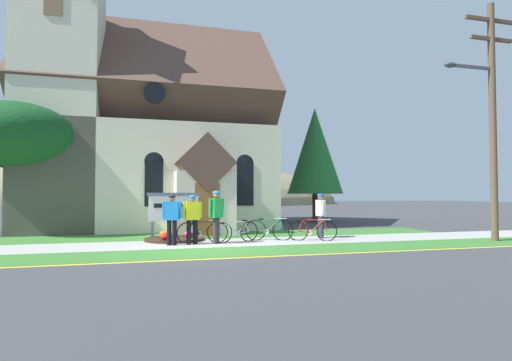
{
  "coord_description": "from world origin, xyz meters",
  "views": [
    {
      "loc": [
        -1.7,
        -12.16,
        1.67
      ],
      "look_at": [
        2.47,
        3.29,
        2.21
      ],
      "focal_mm": 28.24,
      "sensor_mm": 36.0,
      "label": 1
    }
  ],
  "objects": [
    {
      "name": "cyclist_in_blue_jersey",
      "position": [
        4.64,
        1.93,
        0.99
      ],
      "size": [
        0.28,
        0.72,
        1.69
      ],
      "color": "#2D2D33",
      "rests_on": "ground"
    },
    {
      "name": "church_sign",
      "position": [
        -0.76,
        3.04,
        1.13
      ],
      "size": [
        1.94,
        0.23,
        1.72
      ],
      "color": "slate",
      "rests_on": "ground"
    },
    {
      "name": "church_lawn",
      "position": [
        -1.45,
        4.02,
        0.0
      ],
      "size": [
        24.0,
        2.78,
        0.01
      ],
      "primitive_type": "cube",
      "color": "#38722D",
      "rests_on": "ground"
    },
    {
      "name": "grass_verge",
      "position": [
        -1.45,
        -0.7,
        0.0
      ],
      "size": [
        32.0,
        1.98,
        0.01
      ],
      "primitive_type": "cube",
      "color": "#38722D",
      "rests_on": "ground"
    },
    {
      "name": "cyclist_in_yellow_jersey",
      "position": [
        0.53,
        1.21,
        1.06
      ],
      "size": [
        0.57,
        0.55,
        1.78
      ],
      "color": "#2D2D33",
      "rests_on": "ground"
    },
    {
      "name": "cyclist_in_green_jersey",
      "position": [
        -0.93,
        1.16,
        0.97
      ],
      "size": [
        0.61,
        0.37,
        1.66
      ],
      "color": "black",
      "rests_on": "ground"
    },
    {
      "name": "bicycle_green",
      "position": [
        2.54,
        1.76,
        0.39
      ],
      "size": [
        1.63,
        0.66,
        0.82
      ],
      "color": "black",
      "rests_on": "ground"
    },
    {
      "name": "utility_pole",
      "position": [
        10.21,
        -0.46,
        4.76
      ],
      "size": [
        3.12,
        0.28,
        8.6
      ],
      "color": "brown",
      "rests_on": "ground"
    },
    {
      "name": "sidewalk_slab",
      "position": [
        -1.45,
        1.46,
        0.01
      ],
      "size": [
        32.0,
        2.34,
        0.01
      ],
      "primitive_type": "cube",
      "color": "#A8A59E",
      "rests_on": "ground"
    },
    {
      "name": "church_building",
      "position": [
        -1.96,
        9.39,
        4.72
      ],
      "size": [
        11.86,
        10.65,
        13.36
      ],
      "color": "beige",
      "rests_on": "ground"
    },
    {
      "name": "curb_paint_stripe",
      "position": [
        -1.45,
        -1.84,
        0.0
      ],
      "size": [
        28.0,
        0.16,
        0.01
      ],
      "primitive_type": "cube",
      "color": "yellow",
      "rests_on": "ground"
    },
    {
      "name": "distant_hill",
      "position": [
        -9.65,
        58.16,
        0.0
      ],
      "size": [
        82.61,
        43.91,
        16.66
      ],
      "primitive_type": "ellipsoid",
      "color": "#847A5B",
      "rests_on": "ground"
    },
    {
      "name": "ground",
      "position": [
        0.0,
        4.0,
        0.0
      ],
      "size": [
        140.0,
        140.0,
        0.0
      ],
      "primitive_type": "plane",
      "color": "#3D3D3F"
    },
    {
      "name": "bicycle_orange",
      "position": [
        1.3,
        1.59,
        0.37
      ],
      "size": [
        1.69,
        0.47,
        0.78
      ],
      "color": "black",
      "rests_on": "ground"
    },
    {
      "name": "bicycle_silver",
      "position": [
        0.12,
        1.62,
        0.38
      ],
      "size": [
        1.76,
        0.09,
        0.8
      ],
      "color": "black",
      "rests_on": "ground"
    },
    {
      "name": "roadside_conifer",
      "position": [
        8.14,
        10.5,
        4.29
      ],
      "size": [
        3.36,
        3.36,
        6.92
      ],
      "color": "#4C3823",
      "rests_on": "ground"
    },
    {
      "name": "bicycle_blue",
      "position": [
        3.99,
        1.21,
        0.38
      ],
      "size": [
        1.64,
        0.66,
        0.82
      ],
      "color": "black",
      "rests_on": "ground"
    },
    {
      "name": "yard_deciduous_tree",
      "position": [
        -6.95,
        6.16,
        4.05
      ],
      "size": [
        4.97,
        4.97,
        5.39
      ],
      "color": "#3D2D1E",
      "rests_on": "ground"
    },
    {
      "name": "flower_bed",
      "position": [
        -0.77,
        2.54,
        0.08
      ],
      "size": [
        2.11,
        2.11,
        0.34
      ],
      "color": "#382319",
      "rests_on": "ground"
    },
    {
      "name": "cyclist_in_orange_jersey",
      "position": [
        -0.27,
        1.23,
        0.96
      ],
      "size": [
        0.65,
        0.31,
        1.64
      ],
      "color": "black",
      "rests_on": "ground"
    }
  ]
}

